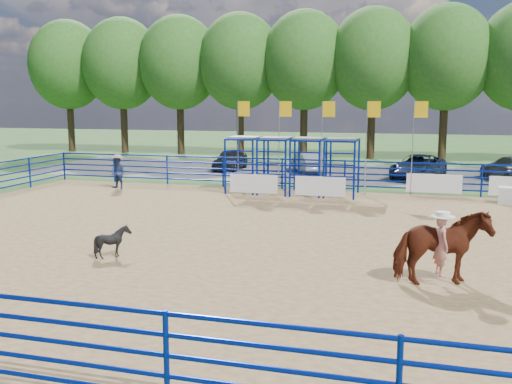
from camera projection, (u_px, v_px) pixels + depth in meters
ground at (305, 242)px, 17.21m from camera, size 120.00×120.00×0.00m
arena_dirt at (305, 242)px, 17.21m from camera, size 30.00×20.00×0.02m
gravel_strip at (359, 174)px, 33.39m from camera, size 40.00×10.00×0.01m
horse_and_rider at (441, 245)px, 12.99m from camera, size 2.29×1.62×2.41m
calf at (113, 242)px, 15.39m from camera, size 0.83×0.75×0.88m
spectator_cowboy at (118, 172)px, 27.45m from camera, size 0.86×0.73×1.61m
car_a at (230, 159)px, 35.14m from camera, size 1.64×3.81×1.28m
car_b at (309, 162)px, 33.71m from camera, size 2.80×4.00×1.25m
car_c at (418, 167)px, 31.01m from camera, size 3.35×5.12×1.31m
perimeter_fence at (305, 218)px, 17.10m from camera, size 30.10×20.10×1.50m
chute_assembly at (300, 167)px, 25.93m from camera, size 19.32×2.41×4.20m
treeline at (374, 54)px, 40.77m from camera, size 56.40×6.40×11.24m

